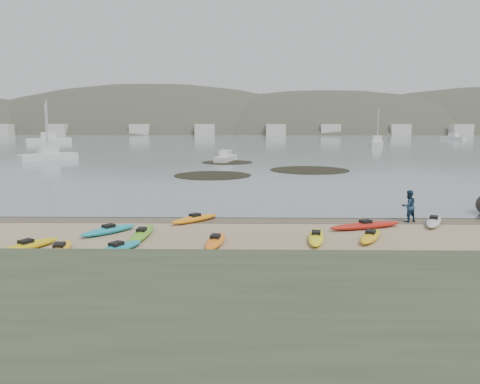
{
  "coord_description": "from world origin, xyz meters",
  "views": [
    {
      "loc": [
        0.46,
        -25.85,
        5.49
      ],
      "look_at": [
        0.0,
        0.0,
        1.5
      ],
      "focal_mm": 35.0,
      "sensor_mm": 36.0,
      "label": 1
    }
  ],
  "objects": [
    {
      "name": "bluff",
      "position": [
        0.0,
        -17.5,
        1.0
      ],
      "size": [
        60.0,
        8.0,
        2.0
      ],
      "primitive_type": "cube",
      "color": "#475138",
      "rests_on": "ground"
    },
    {
      "name": "kayaks",
      "position": [
        -1.54,
        -4.54,
        0.17
      ],
      "size": [
        24.14,
        9.13,
        0.34
      ],
      "color": "#5FB323",
      "rests_on": "ground"
    },
    {
      "name": "water",
      "position": [
        0.0,
        300.0,
        0.01
      ],
      "size": [
        1200.0,
        1200.0,
        0.0
      ],
      "primitive_type": "plane",
      "color": "slate",
      "rests_on": "ground"
    },
    {
      "name": "moored_boats",
      "position": [
        -9.35,
        74.04,
        0.59
      ],
      "size": [
        112.37,
        76.73,
        1.4
      ],
      "color": "silver",
      "rests_on": "ground"
    },
    {
      "name": "far_town",
      "position": [
        6.0,
        145.0,
        2.0
      ],
      "size": [
        199.0,
        5.0,
        4.0
      ],
      "color": "beige",
      "rests_on": "ground"
    },
    {
      "name": "wet_sand",
      "position": [
        0.0,
        -0.3,
        0.0
      ],
      "size": [
        60.0,
        60.0,
        0.0
      ],
      "primitive_type": "plane",
      "color": "brown",
      "rests_on": "ground"
    },
    {
      "name": "kelp_mats",
      "position": [
        1.45,
        25.9,
        0.03
      ],
      "size": [
        18.49,
        21.57,
        0.04
      ],
      "color": "black",
      "rests_on": "water"
    },
    {
      "name": "ground",
      "position": [
        0.0,
        0.0,
        0.0
      ],
      "size": [
        600.0,
        600.0,
        0.0
      ],
      "primitive_type": "plane",
      "color": "tan",
      "rests_on": "ground"
    },
    {
      "name": "far_hills",
      "position": [
        39.38,
        193.97,
        -15.93
      ],
      "size": [
        550.0,
        135.0,
        80.0
      ],
      "color": "#384235",
      "rests_on": "ground"
    },
    {
      "name": "person_east",
      "position": [
        9.15,
        -0.8,
        0.88
      ],
      "size": [
        1.03,
        0.92,
        1.75
      ],
      "primitive_type": "imported",
      "rotation": [
        0.0,
        0.0,
        3.5
      ],
      "color": "navy",
      "rests_on": "ground"
    }
  ]
}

